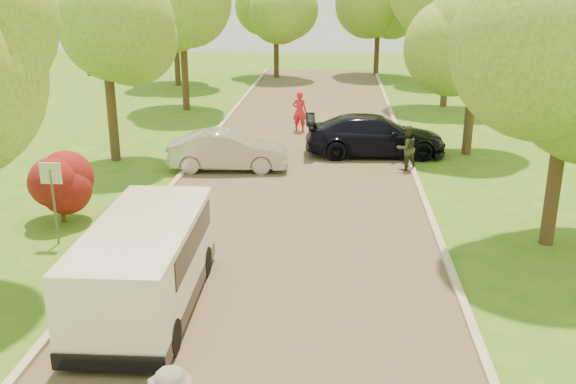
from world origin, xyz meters
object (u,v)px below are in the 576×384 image
(minivan, at_px, (146,264))
(dark_sedan, at_px, (375,135))
(silver_sedan, at_px, (228,151))
(person_olive, at_px, (406,148))
(street_sign, at_px, (52,186))
(person_striped, at_px, (300,111))

(minivan, distance_m, dark_sedan, 13.75)
(silver_sedan, xyz_separation_m, person_olive, (6.33, 0.43, 0.11))
(street_sign, distance_m, dark_sedan, 12.85)
(person_olive, bearing_deg, person_striped, -83.54)
(street_sign, distance_m, person_striped, 14.46)
(silver_sedan, distance_m, person_striped, 6.66)
(street_sign, relative_size, person_striped, 1.20)
(street_sign, relative_size, minivan, 0.43)
(person_striped, xyz_separation_m, person_olive, (4.17, -5.86, -0.10))
(minivan, xyz_separation_m, dark_sedan, (5.30, 12.69, -0.21))
(silver_sedan, relative_size, person_olive, 2.61)
(silver_sedan, relative_size, dark_sedan, 0.79)
(minivan, xyz_separation_m, person_striped, (2.14, 16.55, -0.08))
(minivan, xyz_separation_m, person_olive, (6.30, 10.69, -0.18))
(dark_sedan, distance_m, person_olive, 2.24)
(street_sign, height_order, dark_sedan, street_sign)
(silver_sedan, distance_m, person_olive, 6.35)
(silver_sedan, height_order, person_olive, person_olive)
(street_sign, height_order, person_striped, street_sign)
(minivan, relative_size, person_striped, 2.80)
(minivan, height_order, dark_sedan, minivan)
(dark_sedan, bearing_deg, minivan, 154.10)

